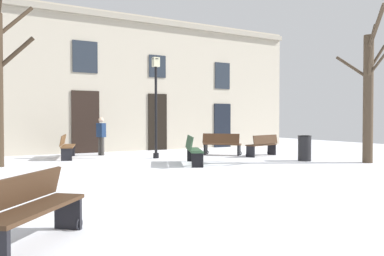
{
  "coord_description": "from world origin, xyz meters",
  "views": [
    {
      "loc": [
        -5.8,
        -8.64,
        1.51
      ],
      "look_at": [
        0.0,
        1.69,
        1.23
      ],
      "focal_mm": 35.69,
      "sensor_mm": 36.0,
      "label": 1
    }
  ],
  "objects_px": {
    "tree_right_of_center": "(369,91)",
    "bench_near_center_tree": "(32,209)",
    "bench_back_to_back_left": "(222,144)",
    "streetlamp": "(156,96)",
    "person_strolling": "(101,134)",
    "bench_by_litter_bin": "(193,149)",
    "bench_facing_shops": "(67,146)",
    "bench_back_to_back_right": "(263,145)",
    "litter_bin": "(305,148)"
  },
  "relations": [
    {
      "from": "streetlamp",
      "to": "bench_facing_shops",
      "type": "xyz_separation_m",
      "value": [
        -3.02,
        1.6,
        -1.92
      ]
    },
    {
      "from": "bench_near_center_tree",
      "to": "litter_bin",
      "type": "bearing_deg",
      "value": -22.0
    },
    {
      "from": "bench_back_to_back_left",
      "to": "person_strolling",
      "type": "relative_size",
      "value": 0.95
    },
    {
      "from": "bench_by_litter_bin",
      "to": "bench_back_to_back_right",
      "type": "bearing_deg",
      "value": -50.53
    },
    {
      "from": "tree_right_of_center",
      "to": "bench_facing_shops",
      "type": "distance_m",
      "value": 11.16
    },
    {
      "from": "bench_back_to_back_right",
      "to": "person_strolling",
      "type": "relative_size",
      "value": 1.06
    },
    {
      "from": "bench_near_center_tree",
      "to": "bench_back_to_back_left",
      "type": "distance_m",
      "value": 11.87
    },
    {
      "from": "bench_facing_shops",
      "to": "person_strolling",
      "type": "xyz_separation_m",
      "value": [
        1.51,
        0.6,
        0.38
      ]
    },
    {
      "from": "tree_right_of_center",
      "to": "bench_back_to_back_left",
      "type": "bearing_deg",
      "value": 120.4
    },
    {
      "from": "bench_back_to_back_left",
      "to": "person_strolling",
      "type": "distance_m",
      "value": 5.05
    },
    {
      "from": "bench_back_to_back_left",
      "to": "streetlamp",
      "type": "bearing_deg",
      "value": 44.41
    },
    {
      "from": "streetlamp",
      "to": "bench_near_center_tree",
      "type": "height_order",
      "value": "streetlamp"
    },
    {
      "from": "tree_right_of_center",
      "to": "bench_near_center_tree",
      "type": "relative_size",
      "value": 3.32
    },
    {
      "from": "bench_near_center_tree",
      "to": "bench_back_to_back_left",
      "type": "height_order",
      "value": "bench_back_to_back_left"
    },
    {
      "from": "bench_back_to_back_right",
      "to": "bench_back_to_back_left",
      "type": "xyz_separation_m",
      "value": [
        -1.22,
        1.16,
        0.01
      ]
    },
    {
      "from": "bench_back_to_back_right",
      "to": "bench_facing_shops",
      "type": "xyz_separation_m",
      "value": [
        -7.16,
        2.96,
        0.03
      ]
    },
    {
      "from": "bench_back_to_back_left",
      "to": "person_strolling",
      "type": "bearing_deg",
      "value": 19.92
    },
    {
      "from": "bench_facing_shops",
      "to": "bench_back_to_back_left",
      "type": "distance_m",
      "value": 6.2
    },
    {
      "from": "tree_right_of_center",
      "to": "bench_by_litter_bin",
      "type": "bearing_deg",
      "value": 154.71
    },
    {
      "from": "tree_right_of_center",
      "to": "litter_bin",
      "type": "distance_m",
      "value": 2.9
    },
    {
      "from": "litter_bin",
      "to": "bench_back_to_back_left",
      "type": "distance_m",
      "value": 3.59
    },
    {
      "from": "bench_back_to_back_right",
      "to": "bench_facing_shops",
      "type": "relative_size",
      "value": 0.85
    },
    {
      "from": "bench_near_center_tree",
      "to": "person_strolling",
      "type": "height_order",
      "value": "person_strolling"
    },
    {
      "from": "bench_back_to_back_right",
      "to": "bench_near_center_tree",
      "type": "bearing_deg",
      "value": 22.21
    },
    {
      "from": "bench_by_litter_bin",
      "to": "person_strolling",
      "type": "height_order",
      "value": "person_strolling"
    },
    {
      "from": "tree_right_of_center",
      "to": "bench_back_to_back_left",
      "type": "distance_m",
      "value": 5.94
    },
    {
      "from": "streetlamp",
      "to": "person_strolling",
      "type": "xyz_separation_m",
      "value": [
        -1.52,
        2.19,
        -1.54
      ]
    },
    {
      "from": "litter_bin",
      "to": "bench_near_center_tree",
      "type": "bearing_deg",
      "value": -152.18
    },
    {
      "from": "bench_near_center_tree",
      "to": "bench_facing_shops",
      "type": "bearing_deg",
      "value": 26.92
    },
    {
      "from": "bench_near_center_tree",
      "to": "bench_facing_shops",
      "type": "xyz_separation_m",
      "value": [
        2.41,
        10.24,
        0.03
      ]
    },
    {
      "from": "litter_bin",
      "to": "tree_right_of_center",
      "type": "bearing_deg",
      "value": -45.73
    },
    {
      "from": "bench_back_to_back_right",
      "to": "person_strolling",
      "type": "height_order",
      "value": "person_strolling"
    },
    {
      "from": "tree_right_of_center",
      "to": "streetlamp",
      "type": "distance_m",
      "value": 7.63
    },
    {
      "from": "streetlamp",
      "to": "person_strolling",
      "type": "bearing_deg",
      "value": 124.63
    },
    {
      "from": "bench_near_center_tree",
      "to": "bench_by_litter_bin",
      "type": "xyz_separation_m",
      "value": [
        5.7,
        6.21,
        0.05
      ]
    },
    {
      "from": "person_strolling",
      "to": "streetlamp",
      "type": "bearing_deg",
      "value": -166.82
    },
    {
      "from": "bench_back_to_back_right",
      "to": "bench_by_litter_bin",
      "type": "bearing_deg",
      "value": 0.38
    },
    {
      "from": "litter_bin",
      "to": "person_strolling",
      "type": "height_order",
      "value": "person_strolling"
    },
    {
      "from": "streetlamp",
      "to": "bench_back_to_back_left",
      "type": "xyz_separation_m",
      "value": [
        2.91,
        -0.2,
        -1.94
      ]
    },
    {
      "from": "litter_bin",
      "to": "bench_back_to_back_left",
      "type": "height_order",
      "value": "litter_bin"
    },
    {
      "from": "bench_near_center_tree",
      "to": "bench_back_to_back_right",
      "type": "bearing_deg",
      "value": -12.56
    },
    {
      "from": "person_strolling",
      "to": "litter_bin",
      "type": "bearing_deg",
      "value": -156.05
    },
    {
      "from": "litter_bin",
      "to": "bench_near_center_tree",
      "type": "xyz_separation_m",
      "value": [
        -9.71,
        -5.12,
        -0.01
      ]
    },
    {
      "from": "tree_right_of_center",
      "to": "person_strolling",
      "type": "xyz_separation_m",
      "value": [
        -7.26,
        7.21,
        -1.59
      ]
    },
    {
      "from": "bench_back_to_back_right",
      "to": "litter_bin",
      "type": "bearing_deg",
      "value": 78.7
    },
    {
      "from": "bench_near_center_tree",
      "to": "bench_by_litter_bin",
      "type": "distance_m",
      "value": 8.43
    },
    {
      "from": "bench_near_center_tree",
      "to": "person_strolling",
      "type": "relative_size",
      "value": 0.97
    },
    {
      "from": "person_strolling",
      "to": "bench_facing_shops",
      "type": "bearing_deg",
      "value": 90.19
    },
    {
      "from": "bench_facing_shops",
      "to": "bench_back_to_back_left",
      "type": "relative_size",
      "value": 1.31
    },
    {
      "from": "bench_near_center_tree",
      "to": "bench_facing_shops",
      "type": "distance_m",
      "value": 10.52
    }
  ]
}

